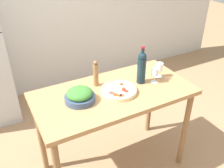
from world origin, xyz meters
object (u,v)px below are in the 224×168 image
(homemade_pizza, at_px, (119,90))
(wine_bottle, at_px, (142,67))
(wine_glass_far, at_px, (160,67))
(salad_bowl, at_px, (80,95))
(pepper_mill, at_px, (96,74))
(wine_glass_near, at_px, (155,73))

(homemade_pizza, bearing_deg, wine_bottle, 11.53)
(wine_glass_far, height_order, salad_bowl, wine_glass_far)
(pepper_mill, bearing_deg, wine_glass_near, -22.04)
(salad_bowl, distance_m, homemade_pizza, 0.36)
(pepper_mill, bearing_deg, wine_bottle, -20.31)
(homemade_pizza, bearing_deg, salad_bowl, 173.89)
(wine_glass_near, relative_size, salad_bowl, 0.58)
(wine_bottle, height_order, homemade_pizza, wine_bottle)
(wine_glass_near, bearing_deg, pepper_mill, 157.96)
(wine_glass_far, height_order, pepper_mill, pepper_mill)
(wine_glass_far, height_order, homemade_pizza, wine_glass_far)
(wine_glass_near, xyz_separation_m, salad_bowl, (-0.74, 0.04, -0.05))
(wine_glass_near, xyz_separation_m, wine_glass_far, (0.10, 0.06, 0.00))
(salad_bowl, bearing_deg, pepper_mill, 35.79)
(wine_bottle, distance_m, pepper_mill, 0.43)
(wine_glass_near, xyz_separation_m, homemade_pizza, (-0.38, 0.00, -0.08))
(wine_glass_near, height_order, pepper_mill, pepper_mill)
(salad_bowl, relative_size, homemade_pizza, 0.80)
(wine_bottle, bearing_deg, salad_bowl, -178.43)
(homemade_pizza, bearing_deg, wine_glass_far, 6.82)
(wine_glass_near, distance_m, pepper_mill, 0.55)
(wine_glass_near, height_order, homemade_pizza, wine_glass_near)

